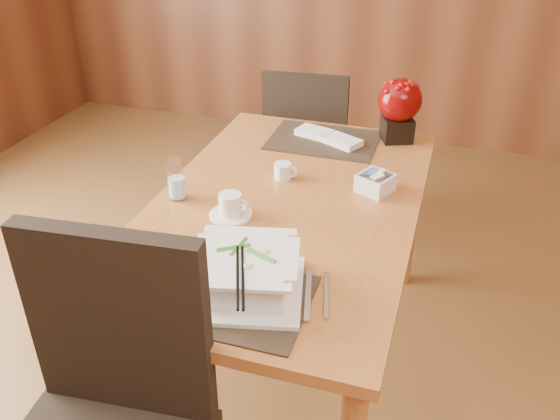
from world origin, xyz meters
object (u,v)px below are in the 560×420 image
(dining_table, at_px, (285,226))
(water_glass, at_px, (176,179))
(creamer_jug, at_px, (283,171))
(berry_decor, at_px, (399,106))
(bread_plate, at_px, (132,285))
(coffee_cup, at_px, (230,207))
(near_chair, at_px, (105,420))
(soup_setting, at_px, (246,274))
(sugar_caddy, at_px, (375,183))
(far_chair, at_px, (308,145))

(dining_table, xyz_separation_m, water_glass, (-0.37, -0.08, 0.17))
(water_glass, xyz_separation_m, creamer_jug, (0.31, 0.25, -0.04))
(dining_table, height_order, water_glass, water_glass)
(berry_decor, relative_size, bread_plate, 1.93)
(coffee_cup, xyz_separation_m, near_chair, (-0.04, -0.75, -0.19))
(soup_setting, height_order, near_chair, near_chair)
(coffee_cup, distance_m, sugar_caddy, 0.53)
(bread_plate, distance_m, far_chair, 1.59)
(soup_setting, distance_m, near_chair, 0.50)
(soup_setting, relative_size, near_chair, 0.35)
(far_chair, bearing_deg, water_glass, 75.28)
(creamer_jug, xyz_separation_m, far_chair, (-0.12, 0.82, -0.26))
(far_chair, bearing_deg, soup_setting, 93.82)
(dining_table, distance_m, sugar_caddy, 0.35)
(bread_plate, bearing_deg, soup_setting, 12.63)
(sugar_caddy, bearing_deg, soup_setting, -109.23)
(coffee_cup, height_order, sugar_caddy, coffee_cup)
(coffee_cup, height_order, near_chair, near_chair)
(soup_setting, xyz_separation_m, coffee_cup, (-0.19, 0.37, -0.03))
(bread_plate, bearing_deg, dining_table, 65.09)
(bread_plate, bearing_deg, berry_decor, 65.62)
(water_glass, height_order, bread_plate, water_glass)
(sugar_caddy, relative_size, berry_decor, 0.41)
(far_chair, bearing_deg, berry_decor, 140.08)
(water_glass, bearing_deg, far_chair, 79.98)
(near_chair, bearing_deg, sugar_caddy, 61.62)
(creamer_jug, relative_size, sugar_caddy, 0.76)
(coffee_cup, bearing_deg, near_chair, -92.86)
(berry_decor, bearing_deg, creamer_jug, -126.17)
(sugar_caddy, bearing_deg, far_chair, 119.58)
(creamer_jug, distance_m, near_chair, 1.09)
(coffee_cup, xyz_separation_m, bread_plate, (-0.12, -0.44, -0.03))
(water_glass, xyz_separation_m, near_chair, (0.19, -0.81, -0.23))
(bread_plate, xyz_separation_m, far_chair, (0.09, 1.57, -0.23))
(berry_decor, bearing_deg, sugar_caddy, -91.09)
(coffee_cup, distance_m, water_glass, 0.23)
(creamer_jug, distance_m, bread_plate, 0.78)
(dining_table, distance_m, coffee_cup, 0.24)
(water_glass, bearing_deg, bread_plate, -78.50)
(soup_setting, xyz_separation_m, near_chair, (-0.23, -0.39, -0.21))
(creamer_jug, xyz_separation_m, near_chair, (-0.12, -1.07, -0.18))
(soup_setting, bearing_deg, berry_decor, 64.85)
(coffee_cup, height_order, bread_plate, coffee_cup)
(soup_setting, relative_size, sugar_caddy, 3.35)
(berry_decor, bearing_deg, dining_table, -113.91)
(dining_table, height_order, creamer_jug, creamer_jug)
(coffee_cup, bearing_deg, water_glass, 164.91)
(soup_setting, distance_m, creamer_jug, 0.69)
(creamer_jug, xyz_separation_m, berry_decor, (0.35, 0.48, 0.12))
(dining_table, distance_m, bread_plate, 0.65)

